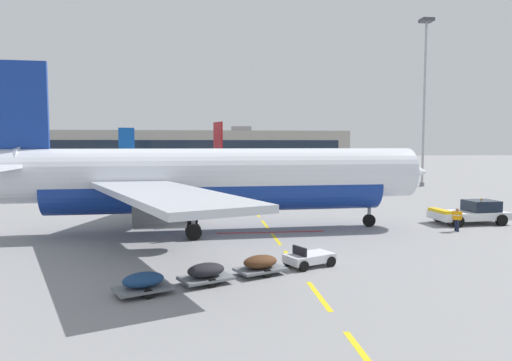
{
  "coord_description": "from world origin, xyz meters",
  "views": [
    {
      "loc": [
        13.13,
        -12.11,
        6.55
      ],
      "look_at": [
        17.95,
        31.66,
        3.1
      ],
      "focal_mm": 33.02,
      "sensor_mm": 36.0,
      "label": 1
    }
  ],
  "objects_px": {
    "pushback_tug": "(472,213)",
    "apron_light_mast_far": "(425,83)",
    "ground_crew_worker": "(457,218)",
    "airliner_mid_left": "(76,157)",
    "baggage_train": "(235,268)",
    "airliner_foreground": "(211,179)",
    "airliner_far_center": "(198,162)"
  },
  "relations": [
    {
      "from": "pushback_tug",
      "to": "baggage_train",
      "type": "bearing_deg",
      "value": -145.91
    },
    {
      "from": "airliner_foreground",
      "to": "pushback_tug",
      "type": "bearing_deg",
      "value": 3.46
    },
    {
      "from": "pushback_tug",
      "to": "airliner_far_center",
      "type": "xyz_separation_m",
      "value": [
        -22.99,
        49.84,
        2.34
      ]
    },
    {
      "from": "baggage_train",
      "to": "ground_crew_worker",
      "type": "height_order",
      "value": "ground_crew_worker"
    },
    {
      "from": "airliner_mid_left",
      "to": "ground_crew_worker",
      "type": "distance_m",
      "value": 94.13
    },
    {
      "from": "pushback_tug",
      "to": "baggage_train",
      "type": "xyz_separation_m",
      "value": [
        -20.43,
        -13.83,
        -0.37
      ]
    },
    {
      "from": "airliner_far_center",
      "to": "airliner_foreground",
      "type": "bearing_deg",
      "value": -88.2
    },
    {
      "from": "airliner_mid_left",
      "to": "pushback_tug",
      "type": "bearing_deg",
      "value": -56.34
    },
    {
      "from": "airliner_far_center",
      "to": "ground_crew_worker",
      "type": "height_order",
      "value": "airliner_far_center"
    },
    {
      "from": "airliner_foreground",
      "to": "airliner_far_center",
      "type": "height_order",
      "value": "airliner_foreground"
    },
    {
      "from": "airliner_mid_left",
      "to": "airliner_far_center",
      "type": "xyz_separation_m",
      "value": [
        28.57,
        -27.59,
        -0.13
      ]
    },
    {
      "from": "airliner_foreground",
      "to": "pushback_tug",
      "type": "xyz_separation_m",
      "value": [
        21.38,
        1.29,
        -3.05
      ]
    },
    {
      "from": "apron_light_mast_far",
      "to": "airliner_far_center",
      "type": "bearing_deg",
      "value": 153.66
    },
    {
      "from": "apron_light_mast_far",
      "to": "airliner_mid_left",
      "type": "bearing_deg",
      "value": 144.69
    },
    {
      "from": "baggage_train",
      "to": "airliner_foreground",
      "type": "bearing_deg",
      "value": 94.32
    },
    {
      "from": "pushback_tug",
      "to": "baggage_train",
      "type": "height_order",
      "value": "pushback_tug"
    },
    {
      "from": "pushback_tug",
      "to": "airliner_far_center",
      "type": "height_order",
      "value": "airliner_far_center"
    },
    {
      "from": "pushback_tug",
      "to": "ground_crew_worker",
      "type": "xyz_separation_m",
      "value": [
        -3.1,
        -3.24,
        0.11
      ]
    },
    {
      "from": "pushback_tug",
      "to": "apron_light_mast_far",
      "type": "bearing_deg",
      "value": 70.66
    },
    {
      "from": "airliner_foreground",
      "to": "baggage_train",
      "type": "height_order",
      "value": "airliner_foreground"
    },
    {
      "from": "airliner_foreground",
      "to": "airliner_far_center",
      "type": "relative_size",
      "value": 1.25
    },
    {
      "from": "baggage_train",
      "to": "airliner_far_center",
      "type": "bearing_deg",
      "value": 92.3
    },
    {
      "from": "airliner_foreground",
      "to": "airliner_mid_left",
      "type": "height_order",
      "value": "airliner_foreground"
    },
    {
      "from": "airliner_foreground",
      "to": "airliner_mid_left",
      "type": "xyz_separation_m",
      "value": [
        -30.18,
        78.72,
        -0.58
      ]
    },
    {
      "from": "baggage_train",
      "to": "apron_light_mast_far",
      "type": "bearing_deg",
      "value": 55.57
    },
    {
      "from": "ground_crew_worker",
      "to": "apron_light_mast_far",
      "type": "height_order",
      "value": "apron_light_mast_far"
    },
    {
      "from": "airliner_foreground",
      "to": "ground_crew_worker",
      "type": "relative_size",
      "value": 19.8
    },
    {
      "from": "airliner_far_center",
      "to": "baggage_train",
      "type": "relative_size",
      "value": 2.51
    },
    {
      "from": "airliner_far_center",
      "to": "ground_crew_worker",
      "type": "xyz_separation_m",
      "value": [
        19.89,
        -53.08,
        -2.23
      ]
    },
    {
      "from": "pushback_tug",
      "to": "baggage_train",
      "type": "distance_m",
      "value": 24.67
    },
    {
      "from": "pushback_tug",
      "to": "ground_crew_worker",
      "type": "bearing_deg",
      "value": -133.72
    },
    {
      "from": "ground_crew_worker",
      "to": "apron_light_mast_far",
      "type": "relative_size",
      "value": 0.07
    }
  ]
}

